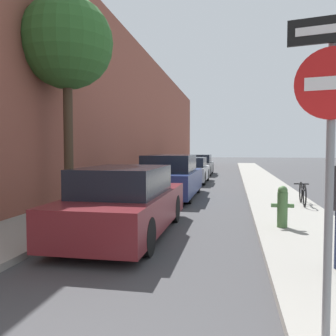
{
  "coord_description": "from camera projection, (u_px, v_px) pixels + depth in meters",
  "views": [
    {
      "loc": [
        1.4,
        -0.93,
        1.79
      ],
      "look_at": [
        -0.65,
        10.0,
        1.19
      ],
      "focal_mm": 37.43,
      "sensor_mm": 36.0,
      "label": 1
    }
  ],
  "objects": [
    {
      "name": "ground_plane",
      "position": [
        204.0,
        186.0,
        16.97
      ],
      "size": [
        120.0,
        120.0,
        0.0
      ],
      "primitive_type": "plane",
      "color": "#3D3D3F"
    },
    {
      "name": "sidewalk_left",
      "position": [
        146.0,
        184.0,
        17.5
      ],
      "size": [
        2.0,
        52.0,
        0.12
      ],
      "color": "gray",
      "rests_on": "ground"
    },
    {
      "name": "sidewalk_right",
      "position": [
        266.0,
        186.0,
        16.43
      ],
      "size": [
        2.0,
        52.0,
        0.12
      ],
      "color": "gray",
      "rests_on": "ground"
    },
    {
      "name": "building_facade_left",
      "position": [
        119.0,
        107.0,
        17.54
      ],
      "size": [
        0.7,
        52.0,
        7.75
      ],
      "color": "brown",
      "rests_on": "ground"
    },
    {
      "name": "parked_car_maroon",
      "position": [
        126.0,
        203.0,
        7.28
      ],
      "size": [
        1.75,
        4.52,
        1.42
      ],
      "color": "black",
      "rests_on": "ground"
    },
    {
      "name": "parked_car_navy",
      "position": [
        171.0,
        177.0,
        12.95
      ],
      "size": [
        1.9,
        4.66,
        1.57
      ],
      "color": "black",
      "rests_on": "ground"
    },
    {
      "name": "parked_car_silver",
      "position": [
        191.0,
        171.0,
        18.59
      ],
      "size": [
        1.69,
        4.06,
        1.35
      ],
      "color": "black",
      "rests_on": "ground"
    },
    {
      "name": "parked_car_grey",
      "position": [
        200.0,
        165.0,
        24.48
      ],
      "size": [
        1.7,
        4.32,
        1.4
      ],
      "color": "black",
      "rests_on": "ground"
    },
    {
      "name": "street_tree_near",
      "position": [
        67.0,
        44.0,
        9.66
      ],
      "size": [
        2.54,
        2.54,
        5.88
      ],
      "color": "#423323",
      "rests_on": "sidewalk_left"
    },
    {
      "name": "fire_hydrant",
      "position": [
        282.0,
        206.0,
        7.45
      ],
      "size": [
        0.47,
        0.22,
        0.89
      ],
      "color": "#47703D",
      "rests_on": "sidewalk_right"
    },
    {
      "name": "traffic_sign_post",
      "position": [
        331.0,
        129.0,
        2.93
      ],
      "size": [
        0.71,
        0.17,
        2.76
      ],
      "rotation": [
        0.0,
        0.0,
        -0.2
      ],
      "color": "gray",
      "rests_on": "sidewalk_right"
    },
    {
      "name": "bicycle",
      "position": [
        303.0,
        193.0,
        10.49
      ],
      "size": [
        0.44,
        1.6,
        0.65
      ],
      "rotation": [
        0.0,
        0.0,
        -0.07
      ],
      "color": "black",
      "rests_on": "sidewalk_right"
    }
  ]
}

